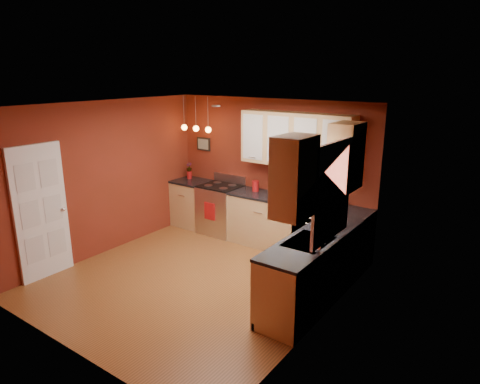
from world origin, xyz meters
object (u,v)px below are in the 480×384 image
Objects in this scene: red_canister at (256,186)px; coffee_maker at (329,198)px; sink at (309,243)px; soap_pump at (316,245)px; gas_range at (221,209)px.

coffee_maker is at bearing 0.14° from red_canister.
soap_pump is at bearing -48.95° from sink.
red_canister is at bearing 139.77° from sink.
gas_range is at bearing -173.46° from red_canister.
coffee_maker is (-0.44, 1.59, 0.14)m from sink.
red_canister is at bearing 138.70° from soap_pump.
sink is 1.66m from coffee_maker.
coffee_maker reaches higher than red_canister.
sink is at bearing 131.05° from soap_pump.
red_canister is at bearing 179.85° from coffee_maker.
soap_pump is at bearing -31.71° from gas_range.
sink is at bearing -40.23° from red_canister.
gas_range is 5.73× the size of red_canister.
sink is 2.46m from red_canister.
gas_range is 0.94m from red_canister.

